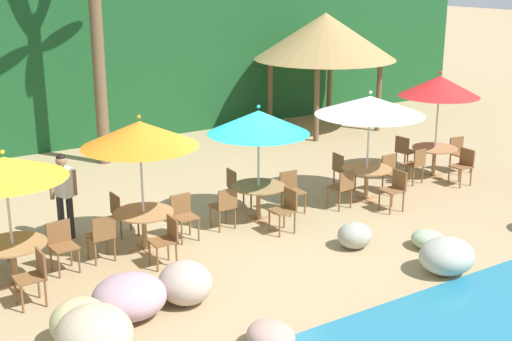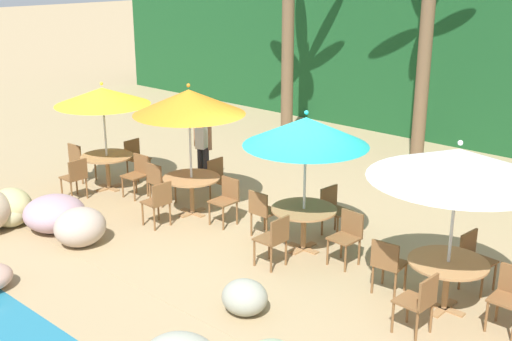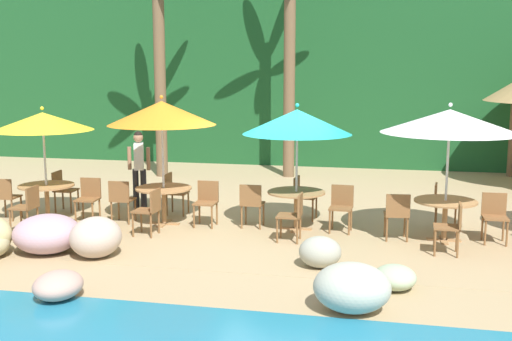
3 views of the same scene
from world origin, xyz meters
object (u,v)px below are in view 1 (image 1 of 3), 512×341
chair_orange_right (167,238)px  chair_teal_inland (236,186)px  chair_orange_seaward (183,213)px  chair_teal_left (225,205)px  umbrella_yellow (4,168)px  chair_white_inland (342,169)px  dining_table_yellow (13,251)px  chair_red_left (416,163)px  chair_white_left (343,186)px  chair_red_inland (404,150)px  chair_orange_left (102,235)px  umbrella_white (370,105)px  waiter_in_white (64,190)px  chair_teal_seaward (291,189)px  chair_orange_inland (121,211)px  chair_yellow_seaward (62,243)px  dining_table_red (435,152)px  chair_red_seaward (459,152)px  palm_tree_second (95,0)px  dining_table_teal (258,192)px  umbrella_orange (140,134)px  chair_teal_right (286,207)px  palapa_hut (325,36)px  chair_red_right (464,164)px  chair_yellow_right (35,274)px  dining_table_orange (144,218)px  dining_table_white (367,173)px  chair_white_right (395,187)px  umbrella_red (440,86)px  umbrella_teal (259,122)px

chair_orange_right → chair_teal_inland: bearing=36.3°
chair_orange_seaward → chair_teal_left: size_ratio=1.00×
umbrella_yellow → chair_white_inland: (7.71, 0.99, -1.50)m
dining_table_yellow → chair_red_left: chair_red_left is taller
chair_white_left → chair_red_inland: (3.24, 1.45, 0.00)m
chair_orange_left → umbrella_white: bearing=0.2°
chair_orange_seaward → waiter_in_white: size_ratio=0.51×
chair_teal_seaward → chair_orange_inland: bearing=169.7°
chair_orange_right → chair_red_left: bearing=8.2°
chair_yellow_seaward → dining_table_red: size_ratio=0.79×
chair_orange_right → umbrella_yellow: bearing=165.6°
chair_white_inland → chair_red_seaward: (3.45, -0.44, 0.00)m
chair_yellow_seaward → chair_orange_right: 1.79m
umbrella_white → palm_tree_second: bearing=122.1°
dining_table_teal → umbrella_orange: bearing=-176.6°
chair_teal_inland → chair_red_inland: same height
dining_table_yellow → chair_teal_left: bearing=3.9°
chair_teal_right → dining_table_teal: bearing=95.7°
chair_teal_seaward → chair_teal_left: same height
dining_table_yellow → chair_teal_left: chair_teal_left is taller
umbrella_yellow → palapa_hut: bearing=28.9°
chair_red_right → umbrella_white: bearing=171.1°
chair_yellow_right → chair_orange_right: size_ratio=1.00×
chair_orange_inland → chair_teal_right: 3.19m
dining_table_teal → chair_red_left: 4.47m
chair_teal_inland → waiter_in_white: waiter_in_white is taller
dining_table_yellow → chair_orange_left: chair_orange_left is taller
chair_orange_seaward → dining_table_teal: (1.76, 0.07, 0.10)m
chair_orange_seaward → chair_white_inland: 4.51m
chair_orange_left → chair_teal_seaward: bearing=4.1°
dining_table_orange → chair_teal_seaward: size_ratio=1.26×
chair_yellow_right → chair_red_seaward: 11.15m
umbrella_yellow → dining_table_white: (7.71, 0.14, -1.40)m
chair_orange_left → chair_teal_left: 2.61m
chair_red_left → palapa_hut: size_ratio=0.20×
chair_teal_inland → chair_yellow_right: bearing=-156.9°
dining_table_white → chair_white_right: size_ratio=1.26×
chair_yellow_right → dining_table_orange: bearing=25.0°
umbrella_orange → chair_red_left: 7.27m
chair_red_right → waiter_in_white: size_ratio=0.51×
chair_orange_right → chair_white_right: size_ratio=1.00×
chair_white_right → waiter_in_white: waiter_in_white is taller
dining_table_white → palm_tree_second: (-3.78, 6.03, 3.58)m
dining_table_teal → umbrella_red: 5.55m
chair_teal_left → chair_orange_inland: bearing=157.1°
dining_table_orange → dining_table_teal: (2.61, 0.16, 0.00)m
dining_table_teal → chair_teal_seaward: 0.86m
dining_table_orange → umbrella_teal: 2.99m
chair_red_seaward → chair_red_right: same height
chair_teal_left → dining_table_white: chair_teal_left is taller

